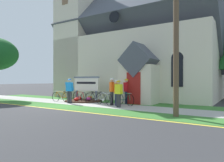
# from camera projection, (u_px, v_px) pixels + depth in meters

# --- Properties ---
(ground) EXTENTS (140.00, 140.00, 0.00)m
(ground) POSITION_uv_depth(u_px,v_px,m) (103.00, 101.00, 16.38)
(ground) COLOR #333335
(sidewalk_slab) EXTENTS (32.00, 2.20, 0.01)m
(sidewalk_slab) POSITION_uv_depth(u_px,v_px,m) (90.00, 104.00, 14.00)
(sidewalk_slab) COLOR #A8A59E
(sidewalk_slab) RESTS_ON ground
(grass_verge) EXTENTS (32.00, 1.69, 0.01)m
(grass_verge) POSITION_uv_depth(u_px,v_px,m) (69.00, 107.00, 12.38)
(grass_verge) COLOR #38722D
(grass_verge) RESTS_ON ground
(church_lawn) EXTENTS (24.00, 1.94, 0.01)m
(church_lawn) POSITION_uv_depth(u_px,v_px,m) (107.00, 101.00, 15.74)
(church_lawn) COLOR #38722D
(church_lawn) RESTS_ON ground
(curb_paint_stripe) EXTENTS (28.00, 0.16, 0.01)m
(curb_paint_stripe) POSITION_uv_depth(u_px,v_px,m) (55.00, 109.00, 11.54)
(curb_paint_stripe) COLOR yellow
(curb_paint_stripe) RESTS_ON ground
(church_building) EXTENTS (14.52, 11.64, 12.85)m
(church_building) POSITION_uv_depth(u_px,v_px,m) (136.00, 46.00, 20.60)
(church_building) COLOR beige
(church_building) RESTS_ON ground
(church_sign) EXTENTS (2.31, 0.28, 1.86)m
(church_sign) POSITION_uv_depth(u_px,v_px,m) (86.00, 84.00, 15.98)
(church_sign) COLOR slate
(church_sign) RESTS_ON ground
(flower_bed) EXTENTS (2.70, 2.70, 0.34)m
(flower_bed) POSITION_uv_depth(u_px,v_px,m) (83.00, 100.00, 15.72)
(flower_bed) COLOR #382319
(flower_bed) RESTS_ON ground
(bicycle_black) EXTENTS (1.76, 0.57, 0.81)m
(bicycle_black) POSITION_uv_depth(u_px,v_px,m) (80.00, 97.00, 15.14)
(bicycle_black) COLOR black
(bicycle_black) RESTS_ON ground
(bicycle_red) EXTENTS (1.67, 0.70, 0.84)m
(bicycle_red) POSITION_uv_depth(u_px,v_px,m) (125.00, 99.00, 13.38)
(bicycle_red) COLOR black
(bicycle_red) RESTS_ON ground
(bicycle_yellow) EXTENTS (1.71, 0.54, 0.84)m
(bicycle_yellow) POSITION_uv_depth(u_px,v_px,m) (104.00, 99.00, 13.75)
(bicycle_yellow) COLOR black
(bicycle_yellow) RESTS_ON ground
(bicycle_blue) EXTENTS (1.69, 0.70, 0.80)m
(bicycle_blue) POSITION_uv_depth(u_px,v_px,m) (97.00, 97.00, 14.63)
(bicycle_blue) COLOR black
(bicycle_blue) RESTS_ON ground
(bicycle_silver) EXTENTS (1.71, 0.21, 0.80)m
(bicycle_silver) POSITION_uv_depth(u_px,v_px,m) (61.00, 97.00, 15.42)
(bicycle_silver) COLOR black
(bicycle_silver) RESTS_ON ground
(cyclist_in_white_jersey) EXTENTS (0.30, 0.69, 1.68)m
(cyclist_in_white_jersey) POSITION_uv_depth(u_px,v_px,m) (126.00, 89.00, 14.02)
(cyclist_in_white_jersey) COLOR #191E38
(cyclist_in_white_jersey) RESTS_ON ground
(cyclist_in_orange_jersey) EXTENTS (0.30, 0.78, 1.61)m
(cyclist_in_orange_jersey) POSITION_uv_depth(u_px,v_px,m) (117.00, 91.00, 13.03)
(cyclist_in_orange_jersey) COLOR #191E38
(cyclist_in_orange_jersey) RESTS_ON ground
(cyclist_in_blue_jersey) EXTENTS (0.49, 0.65, 1.71)m
(cyclist_in_blue_jersey) POSITION_uv_depth(u_px,v_px,m) (112.00, 89.00, 13.48)
(cyclist_in_blue_jersey) COLOR #2D2D33
(cyclist_in_blue_jersey) RESTS_ON ground
(cyclist_in_red_jersey) EXTENTS (0.66, 0.30, 1.68)m
(cyclist_in_red_jersey) POSITION_uv_depth(u_px,v_px,m) (69.00, 89.00, 14.36)
(cyclist_in_red_jersey) COLOR #2D2D33
(cyclist_in_red_jersey) RESTS_ON ground
(cyclist_in_green_jersey) EXTENTS (0.62, 0.30, 1.58)m
(cyclist_in_green_jersey) POSITION_uv_depth(u_px,v_px,m) (119.00, 92.00, 12.25)
(cyclist_in_green_jersey) COLOR #2D2D33
(cyclist_in_green_jersey) RESTS_ON ground
(utility_pole) EXTENTS (3.12, 0.28, 8.79)m
(utility_pole) POSITION_uv_depth(u_px,v_px,m) (174.00, 5.00, 9.23)
(utility_pole) COLOR brown
(utility_pole) RESTS_ON ground
(yard_deciduous_tree) EXTENTS (4.32, 4.32, 5.19)m
(yard_deciduous_tree) POSITION_uv_depth(u_px,v_px,m) (78.00, 60.00, 22.35)
(yard_deciduous_tree) COLOR #4C3823
(yard_deciduous_tree) RESTS_ON ground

